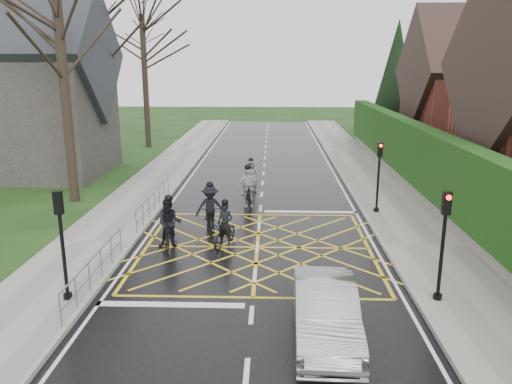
# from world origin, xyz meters

# --- Properties ---
(ground) EXTENTS (120.00, 120.00, 0.00)m
(ground) POSITION_xyz_m (0.00, 0.00, 0.00)
(ground) COLOR black
(ground) RESTS_ON ground
(road) EXTENTS (9.00, 80.00, 0.01)m
(road) POSITION_xyz_m (0.00, 0.00, 0.01)
(road) COLOR black
(road) RESTS_ON ground
(sidewalk_right) EXTENTS (3.00, 80.00, 0.15)m
(sidewalk_right) POSITION_xyz_m (6.00, 0.00, 0.07)
(sidewalk_right) COLOR gray
(sidewalk_right) RESTS_ON ground
(sidewalk_left) EXTENTS (3.00, 80.00, 0.15)m
(sidewalk_left) POSITION_xyz_m (-6.00, 0.00, 0.07)
(sidewalk_left) COLOR gray
(sidewalk_left) RESTS_ON ground
(stone_wall) EXTENTS (0.50, 38.00, 0.70)m
(stone_wall) POSITION_xyz_m (7.75, 6.00, 0.35)
(stone_wall) COLOR slate
(stone_wall) RESTS_ON ground
(hedge) EXTENTS (0.90, 38.00, 2.80)m
(hedge) POSITION_xyz_m (7.75, 6.00, 2.10)
(hedge) COLOR black
(hedge) RESTS_ON stone_wall
(house_far) EXTENTS (9.80, 8.80, 10.30)m
(house_far) POSITION_xyz_m (14.75, 18.00, 4.36)
(house_far) COLOR maroon
(house_far) RESTS_ON ground
(conifer) EXTENTS (4.60, 4.60, 10.00)m
(conifer) POSITION_xyz_m (10.75, 26.00, 4.99)
(conifer) COLOR black
(conifer) RESTS_ON ground
(church) EXTENTS (8.80, 7.80, 11.00)m
(church) POSITION_xyz_m (-13.54, 12.00, 4.93)
(church) COLOR #2D2B28
(church) RESTS_ON ground
(tree_near) EXTENTS (9.24, 9.24, 11.44)m
(tree_near) POSITION_xyz_m (-9.00, 6.00, 7.91)
(tree_near) COLOR black
(tree_near) RESTS_ON ground
(tree_mid) EXTENTS (10.08, 10.08, 12.48)m
(tree_mid) POSITION_xyz_m (-10.00, 14.00, 8.63)
(tree_mid) COLOR black
(tree_mid) RESTS_ON ground
(tree_far) EXTENTS (8.40, 8.40, 10.40)m
(tree_far) POSITION_xyz_m (-9.30, 22.00, 7.19)
(tree_far) COLOR black
(tree_far) RESTS_ON ground
(railing_south) EXTENTS (0.05, 5.04, 1.03)m
(railing_south) POSITION_xyz_m (-4.65, -3.50, 0.78)
(railing_south) COLOR slate
(railing_south) RESTS_ON ground
(railing_north) EXTENTS (0.05, 6.04, 1.03)m
(railing_north) POSITION_xyz_m (-4.65, 4.00, 0.79)
(railing_north) COLOR slate
(railing_north) RESTS_ON ground
(traffic_light_ne) EXTENTS (0.24, 0.31, 3.21)m
(traffic_light_ne) POSITION_xyz_m (5.10, 4.20, 1.66)
(traffic_light_ne) COLOR black
(traffic_light_ne) RESTS_ON ground
(traffic_light_se) EXTENTS (0.24, 0.31, 3.21)m
(traffic_light_se) POSITION_xyz_m (5.10, -4.20, 1.66)
(traffic_light_se) COLOR black
(traffic_light_se) RESTS_ON ground
(traffic_light_sw) EXTENTS (0.24, 0.31, 3.21)m
(traffic_light_sw) POSITION_xyz_m (-5.10, -4.50, 1.66)
(traffic_light_sw) COLOR black
(traffic_light_sw) RESTS_ON ground
(cyclist_rear) EXTENTS (1.14, 1.89, 1.74)m
(cyclist_rear) POSITION_xyz_m (-1.17, 0.20, 0.56)
(cyclist_rear) COLOR black
(cyclist_rear) RESTS_ON ground
(cyclist_back) EXTENTS (0.92, 2.00, 1.97)m
(cyclist_back) POSITION_xyz_m (-3.14, -0.11, 0.74)
(cyclist_back) COLOR black
(cyclist_back) RESTS_ON ground
(cyclist_mid) EXTENTS (1.28, 2.13, 1.98)m
(cyclist_mid) POSITION_xyz_m (-1.92, 1.89, 0.72)
(cyclist_mid) COLOR black
(cyclist_mid) RESTS_ON ground
(cyclist_front) EXTENTS (1.15, 2.08, 2.01)m
(cyclist_front) POSITION_xyz_m (-0.60, 5.20, 0.74)
(cyclist_front) COLOR black
(cyclist_front) RESTS_ON ground
(cyclist_lead) EXTENTS (0.81, 1.82, 1.73)m
(cyclist_lead) POSITION_xyz_m (-0.59, 8.38, 0.60)
(cyclist_lead) COLOR yellow
(cyclist_lead) RESTS_ON ground
(car) EXTENTS (1.56, 4.24, 1.38)m
(car) POSITION_xyz_m (1.82, -6.05, 0.69)
(car) COLOR #A3A7AA
(car) RESTS_ON ground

